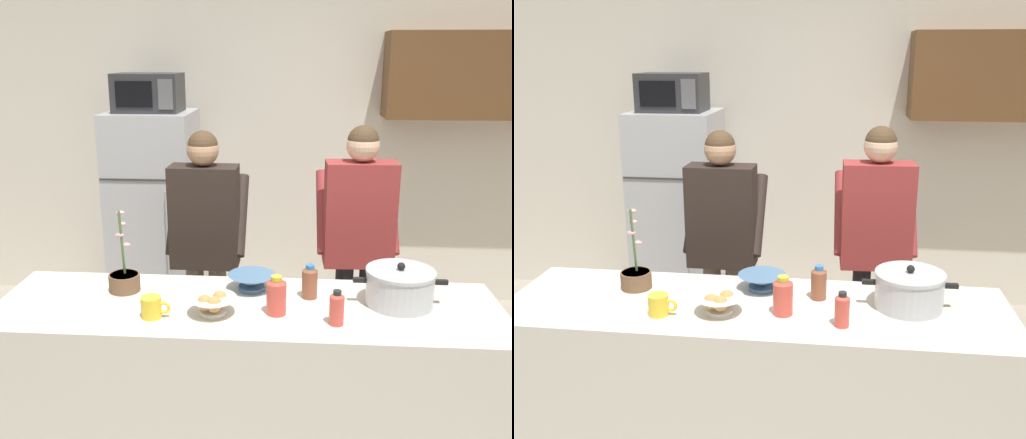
% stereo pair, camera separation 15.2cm
% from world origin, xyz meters
% --- Properties ---
extents(back_wall_unit, '(6.00, 0.48, 2.60)m').
position_xyz_m(back_wall_unit, '(0.23, 2.27, 1.38)').
color(back_wall_unit, silver).
rests_on(back_wall_unit, ground).
extents(kitchen_island, '(2.33, 0.68, 0.92)m').
position_xyz_m(kitchen_island, '(0.00, 0.00, 0.46)').
color(kitchen_island, silver).
rests_on(kitchen_island, ground).
extents(refrigerator, '(0.64, 0.68, 1.61)m').
position_xyz_m(refrigerator, '(-0.89, 1.85, 0.81)').
color(refrigerator, '#B7BABF').
rests_on(refrigerator, ground).
extents(microwave, '(0.48, 0.37, 0.28)m').
position_xyz_m(microwave, '(-0.89, 1.83, 1.75)').
color(microwave, '#2D2D30').
rests_on(microwave, refrigerator).
extents(person_near_pot, '(0.49, 0.41, 1.61)m').
position_xyz_m(person_near_pot, '(-0.33, 0.87, 1.00)').
color(person_near_pot, '#726656').
rests_on(person_near_pot, ground).
extents(person_by_sink, '(0.51, 0.42, 1.64)m').
position_xyz_m(person_by_sink, '(0.59, 0.92, 1.02)').
color(person_by_sink, black).
rests_on(person_by_sink, ground).
extents(cooking_pot, '(0.43, 0.32, 0.20)m').
position_xyz_m(cooking_pot, '(0.70, 0.06, 1.00)').
color(cooking_pot, silver).
rests_on(cooking_pot, kitchen_island).
extents(coffee_mug, '(0.13, 0.09, 0.10)m').
position_xyz_m(coffee_mug, '(-0.40, -0.16, 0.97)').
color(coffee_mug, yellow).
rests_on(coffee_mug, kitchen_island).
extents(bread_bowl, '(0.22, 0.22, 0.10)m').
position_xyz_m(bread_bowl, '(-0.14, -0.11, 0.97)').
color(bread_bowl, white).
rests_on(bread_bowl, kitchen_island).
extents(empty_bowl, '(0.23, 0.23, 0.08)m').
position_xyz_m(empty_bowl, '(0.01, 0.18, 0.97)').
color(empty_bowl, '#4C7299').
rests_on(empty_bowl, kitchen_island).
extents(bottle_near_edge, '(0.07, 0.07, 0.16)m').
position_xyz_m(bottle_near_edge, '(0.29, 0.11, 1.00)').
color(bottle_near_edge, brown).
rests_on(bottle_near_edge, kitchen_island).
extents(bottle_mid_counter, '(0.09, 0.09, 0.18)m').
position_xyz_m(bottle_mid_counter, '(0.14, -0.08, 1.01)').
color(bottle_mid_counter, '#D84C3F').
rests_on(bottle_mid_counter, kitchen_island).
extents(bottle_far_corner, '(0.06, 0.06, 0.16)m').
position_xyz_m(bottle_far_corner, '(0.40, -0.17, 1.00)').
color(bottle_far_corner, '#D84C3F').
rests_on(bottle_far_corner, kitchen_island).
extents(potted_orchid, '(0.15, 0.15, 0.41)m').
position_xyz_m(potted_orchid, '(-0.61, 0.12, 0.98)').
color(potted_orchid, brown).
rests_on(potted_orchid, kitchen_island).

